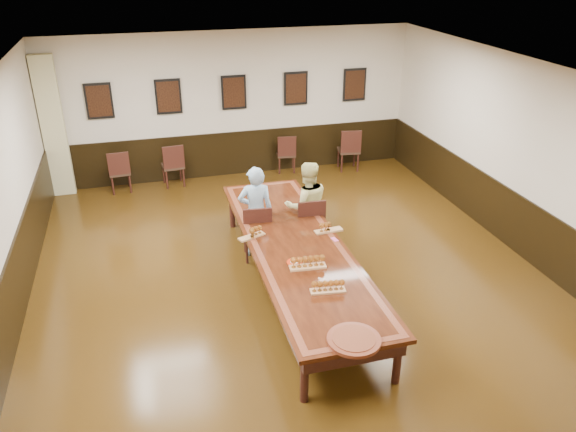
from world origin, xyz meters
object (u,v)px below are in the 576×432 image
object	(u,v)px
spare_chair_d	(349,149)
person_woman	(307,206)
spare_chair_a	(119,171)
chair_man	(257,231)
spare_chair_c	(286,153)
conference_table	(297,253)
spare_chair_b	(173,164)
carved_platter	(354,340)
person_man	(256,212)
chair_woman	(308,223)

from	to	relation	value
spare_chair_d	person_woman	distance (m)	3.93
spare_chair_a	spare_chair_d	distance (m)	5.16
chair_man	spare_chair_c	world-z (taller)	chair_man
spare_chair_c	conference_table	xyz separation A→B (m)	(-1.14, -4.83, 0.16)
spare_chair_c	person_woman	size ratio (longest dim) A/B	0.57
spare_chair_a	spare_chair_b	distance (m)	1.12
spare_chair_c	carved_platter	size ratio (longest dim) A/B	1.19
spare_chair_c	conference_table	bearing A→B (deg)	84.78
chair_man	spare_chair_b	distance (m)	3.74
person_woman	conference_table	size ratio (longest dim) A/B	0.32
person_man	spare_chair_d	bearing A→B (deg)	-124.39
chair_man	spare_chair_b	size ratio (longest dim) A/B	1.04
chair_woman	spare_chair_a	world-z (taller)	chair_woman
chair_man	chair_woman	bearing A→B (deg)	-172.07
spare_chair_d	person_man	size ratio (longest dim) A/B	0.63
spare_chair_a	person_man	xyz separation A→B (m)	(2.22, -3.43, 0.33)
spare_chair_c	spare_chair_b	bearing A→B (deg)	11.54
spare_chair_b	person_man	xyz separation A→B (m)	(1.10, -3.47, 0.32)
conference_table	carved_platter	xyz separation A→B (m)	(-0.00, -2.33, 0.16)
chair_man	spare_chair_c	distance (m)	4.03
chair_woman	person_woman	size ratio (longest dim) A/B	0.64
spare_chair_d	carved_platter	world-z (taller)	spare_chair_d
spare_chair_b	person_man	size ratio (longest dim) A/B	0.60
person_man	carved_platter	bearing A→B (deg)	102.63
chair_man	person_man	size ratio (longest dim) A/B	0.63
chair_man	person_woman	xyz separation A→B (m)	(0.91, 0.12, 0.29)
spare_chair_a	spare_chair_c	xyz separation A→B (m)	(3.72, 0.20, -0.02)
spare_chair_b	person_man	world-z (taller)	person_man
spare_chair_a	chair_woman	bearing A→B (deg)	127.43
spare_chair_b	spare_chair_d	size ratio (longest dim) A/B	0.96
spare_chair_b	person_woman	distance (m)	4.00
spare_chair_a	person_woman	world-z (taller)	person_woman
spare_chair_d	person_man	distance (m)	4.48
spare_chair_b	carved_platter	size ratio (longest dim) A/B	1.28
chair_man	conference_table	bearing A→B (deg)	115.80
person_woman	spare_chair_c	bearing A→B (deg)	-97.57
chair_woman	person_woman	world-z (taller)	person_woman
chair_woman	spare_chair_a	size ratio (longest dim) A/B	1.08
person_man	chair_woman	bearing A→B (deg)	-178.83
chair_man	spare_chair_a	xyz separation A→B (m)	(-2.21, 3.54, -0.03)
chair_woman	spare_chair_d	bearing A→B (deg)	-118.77
chair_man	person_woman	distance (m)	0.96
chair_woman	spare_chair_c	xyz separation A→B (m)	(0.61, 3.72, -0.06)
chair_woman	carved_platter	distance (m)	3.49
person_woman	spare_chair_b	bearing A→B (deg)	-58.05
conference_table	spare_chair_a	bearing A→B (deg)	119.14
chair_man	chair_woman	distance (m)	0.90
person_woman	conference_table	xyz separation A→B (m)	(-0.53, -1.22, -0.18)
spare_chair_c	conference_table	size ratio (longest dim) A/B	0.18
chair_man	carved_platter	bearing A→B (deg)	103.01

